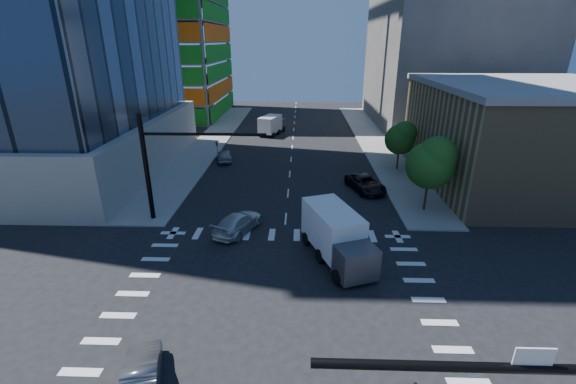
{
  "coord_description": "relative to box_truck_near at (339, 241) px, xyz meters",
  "views": [
    {
      "loc": [
        1.2,
        -18.33,
        14.51
      ],
      "look_at": [
        0.33,
        8.0,
        4.09
      ],
      "focal_mm": 24.0,
      "sensor_mm": 36.0,
      "label": 1
    }
  ],
  "objects": [
    {
      "name": "signal_mast_nw",
      "position": [
        -13.92,
        6.24,
        3.94
      ],
      "size": [
        10.2,
        0.4,
        9.0
      ],
      "color": "black",
      "rests_on": "sidewalk_nw"
    },
    {
      "name": "box_truck_far",
      "position": [
        -7.36,
        39.24,
        -0.19
      ],
      "size": [
        4.3,
        6.38,
        3.09
      ],
      "rotation": [
        0.0,
        0.0,
        2.81
      ],
      "color": "black",
      "rests_on": "ground"
    },
    {
      "name": "car_sb_cross",
      "position": [
        -9.6,
        -11.05,
        -0.83
      ],
      "size": [
        2.74,
        4.64,
        1.44
      ],
      "primitive_type": "imported",
      "rotation": [
        0.0,
        0.0,
        3.44
      ],
      "color": "#525358",
      "rests_on": "ground"
    },
    {
      "name": "box_truck_near",
      "position": [
        0.0,
        0.0,
        0.0
      ],
      "size": [
        5.01,
        7.27,
        3.51
      ],
      "rotation": [
        0.0,
        0.0,
        0.36
      ],
      "color": "black",
      "rests_on": "ground"
    },
    {
      "name": "commercial_building",
      "position": [
        21.08,
        16.74,
        3.76
      ],
      "size": [
        20.5,
        22.5,
        10.6
      ],
      "color": "#8E7A52",
      "rests_on": "ground"
    },
    {
      "name": "sidewalk_ne",
      "position": [
        8.58,
        34.74,
        -1.48
      ],
      "size": [
        5.0,
        60.0,
        0.15
      ],
      "primitive_type": "cube",
      "color": "gray",
      "rests_on": "ground"
    },
    {
      "name": "road_markings",
      "position": [
        -3.92,
        -5.26,
        -1.55
      ],
      "size": [
        20.0,
        20.0,
        0.01
      ],
      "primitive_type": "cube",
      "color": "silver",
      "rests_on": "ground"
    },
    {
      "name": "car_sb_near",
      "position": [
        -7.68,
        4.29,
        -0.79
      ],
      "size": [
        4.12,
        5.71,
        1.54
      ],
      "primitive_type": "imported",
      "rotation": [
        0.0,
        0.0,
        2.72
      ],
      "color": "silver",
      "rests_on": "ground"
    },
    {
      "name": "car_nb_far",
      "position": [
        4.03,
        13.82,
        -0.78
      ],
      "size": [
        4.19,
        6.07,
        1.54
      ],
      "primitive_type": "imported",
      "rotation": [
        0.0,
        0.0,
        0.32
      ],
      "color": "black",
      "rests_on": "ground"
    },
    {
      "name": "ground",
      "position": [
        -3.92,
        -5.26,
        -1.55
      ],
      "size": [
        160.0,
        160.0,
        0.0
      ],
      "primitive_type": "plane",
      "color": "black",
      "rests_on": "ground"
    },
    {
      "name": "sidewalk_nw",
      "position": [
        -16.42,
        34.74,
        -1.48
      ],
      "size": [
        5.0,
        60.0,
        0.15
      ],
      "primitive_type": "cube",
      "color": "gray",
      "rests_on": "ground"
    },
    {
      "name": "car_sb_mid",
      "position": [
        -12.42,
        23.65,
        -0.8
      ],
      "size": [
        2.65,
        4.7,
        1.51
      ],
      "primitive_type": "imported",
      "rotation": [
        0.0,
        0.0,
        3.35
      ],
      "color": "#989B9F",
      "rests_on": "ground"
    },
    {
      "name": "tree_north",
      "position": [
        9.01,
        20.64,
        2.43
      ],
      "size": [
        3.54,
        3.52,
        5.78
      ],
      "color": "#382316",
      "rests_on": "sidewalk_ne"
    },
    {
      "name": "bg_building_ne",
      "position": [
        23.08,
        49.74,
        12.45
      ],
      "size": [
        24.0,
        30.0,
        28.0
      ],
      "primitive_type": "cube",
      "color": "#5C5653",
      "rests_on": "ground"
    },
    {
      "name": "tree_south",
      "position": [
        8.71,
        8.64,
        3.13
      ],
      "size": [
        4.16,
        4.16,
        6.82
      ],
      "color": "#382316",
      "rests_on": "sidewalk_ne"
    }
  ]
}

